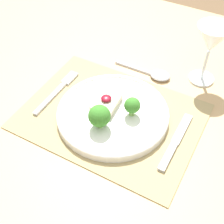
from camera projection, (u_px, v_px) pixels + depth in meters
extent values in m
cube|color=tan|center=(111.00, 120.00, 0.80)|extent=(1.44, 1.24, 0.03)
cylinder|color=tan|center=(52.00, 51.00, 1.61)|extent=(0.06, 0.06, 0.70)
cube|color=#9E895B|center=(111.00, 116.00, 0.79)|extent=(0.44, 0.33, 0.00)
cylinder|color=white|center=(112.00, 115.00, 0.78)|extent=(0.28, 0.28, 0.02)
torus|color=white|center=(112.00, 113.00, 0.77)|extent=(0.28, 0.28, 0.01)
cube|color=beige|center=(106.00, 103.00, 0.78)|extent=(0.06, 0.08, 0.02)
ellipsoid|color=maroon|center=(106.00, 98.00, 0.77)|extent=(0.03, 0.03, 0.01)
cylinder|color=#84B256|center=(132.00, 112.00, 0.76)|extent=(0.01, 0.01, 0.02)
sphere|color=#387A28|center=(132.00, 105.00, 0.74)|extent=(0.04, 0.04, 0.04)
cylinder|color=#84B256|center=(99.00, 124.00, 0.74)|extent=(0.01, 0.01, 0.02)
sphere|color=#387A28|center=(99.00, 116.00, 0.72)|extent=(0.05, 0.05, 0.05)
cube|color=#B2B2B7|center=(50.00, 98.00, 0.82)|extent=(0.01, 0.13, 0.01)
cube|color=#B2B2B7|center=(70.00, 78.00, 0.88)|extent=(0.02, 0.05, 0.01)
cube|color=#B2B2B7|center=(168.00, 157.00, 0.70)|extent=(0.02, 0.08, 0.01)
cube|color=#B2B2B7|center=(182.00, 129.00, 0.75)|extent=(0.02, 0.10, 0.00)
cube|color=#B2B2B7|center=(134.00, 68.00, 0.91)|extent=(0.12, 0.01, 0.01)
ellipsoid|color=#B2B2B7|center=(160.00, 75.00, 0.88)|extent=(0.06, 0.05, 0.02)
cylinder|color=white|center=(201.00, 78.00, 0.88)|extent=(0.07, 0.07, 0.01)
cylinder|color=white|center=(205.00, 65.00, 0.85)|extent=(0.01, 0.01, 0.09)
cone|color=white|center=(212.00, 39.00, 0.79)|extent=(0.09, 0.09, 0.07)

